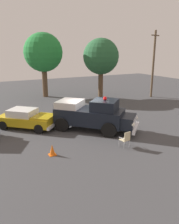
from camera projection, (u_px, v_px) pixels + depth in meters
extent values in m
plane|color=#424244|center=(87.00, 128.00, 16.95)|extent=(60.00, 60.00, 0.00)
cylinder|color=black|center=(116.00, 121.00, 16.95)|extent=(0.98, 0.95, 1.04)
cylinder|color=black|center=(109.00, 130.00, 15.13)|extent=(0.98, 0.95, 1.04)
cylinder|color=black|center=(73.00, 117.00, 18.05)|extent=(0.98, 0.95, 1.04)
cylinder|color=black|center=(62.00, 124.00, 16.23)|extent=(0.98, 0.95, 1.04)
cube|color=black|center=(90.00, 116.00, 16.45)|extent=(5.00, 4.89, 1.10)
cube|color=black|center=(128.00, 122.00, 15.59)|extent=(1.86, 1.90, 0.84)
cube|color=black|center=(105.00, 105.00, 15.84)|extent=(2.54, 2.55, 0.76)
cube|color=silver|center=(70.00, 104.00, 16.73)|extent=(2.58, 2.59, 0.60)
cube|color=silver|center=(135.00, 122.00, 15.45)|extent=(1.08, 1.13, 0.64)
cube|color=silver|center=(136.00, 128.00, 15.53)|extent=(1.69, 1.76, 0.24)
sphere|color=white|center=(136.00, 118.00, 16.14)|extent=(0.37, 0.37, 0.26)
sphere|color=white|center=(133.00, 125.00, 14.72)|extent=(0.37, 0.37, 0.26)
sphere|color=red|center=(105.00, 98.00, 15.71)|extent=(0.40, 0.40, 0.28)
cylinder|color=black|center=(49.00, 122.00, 17.39)|extent=(0.65, 0.68, 0.68)
cylinder|color=black|center=(39.00, 129.00, 15.86)|extent=(0.65, 0.68, 0.68)
cylinder|color=black|center=(16.00, 119.00, 18.11)|extent=(0.65, 0.68, 0.68)
cylinder|color=black|center=(4.00, 125.00, 16.59)|extent=(0.65, 0.68, 0.68)
cube|color=gold|center=(27.00, 120.00, 16.91)|extent=(4.17, 4.31, 0.64)
cube|color=gold|center=(44.00, 117.00, 16.45)|extent=(2.15, 2.14, 0.20)
cube|color=white|center=(22.00, 113.00, 16.83)|extent=(2.43, 2.45, 0.56)
cube|color=silver|center=(53.00, 125.00, 16.42)|extent=(1.51, 1.41, 0.20)
cylinder|color=#B7BABF|center=(82.00, 117.00, 19.12)|extent=(0.04, 0.04, 0.44)
cylinder|color=#B7BABF|center=(77.00, 117.00, 19.05)|extent=(0.04, 0.04, 0.44)
cylinder|color=#B7BABF|center=(81.00, 115.00, 19.54)|extent=(0.04, 0.04, 0.44)
cylinder|color=#B7BABF|center=(76.00, 116.00, 19.47)|extent=(0.04, 0.04, 0.44)
cube|color=#B21E1E|center=(79.00, 114.00, 19.23)|extent=(0.60, 0.60, 0.04)
cube|color=#B21E1E|center=(79.00, 110.00, 19.38)|extent=(0.18, 0.47, 0.56)
cube|color=#B7BABF|center=(82.00, 112.00, 19.23)|extent=(0.43, 0.17, 0.03)
cube|color=#B7BABF|center=(76.00, 112.00, 19.15)|extent=(0.43, 0.17, 0.03)
cylinder|color=#B7BABF|center=(119.00, 143.00, 13.76)|extent=(0.03, 0.03, 0.44)
cylinder|color=#B7BABF|center=(124.00, 141.00, 14.01)|extent=(0.03, 0.03, 0.44)
cylinder|color=#B7BABF|center=(124.00, 145.00, 13.42)|extent=(0.03, 0.03, 0.44)
cylinder|color=#B7BABF|center=(129.00, 144.00, 13.67)|extent=(0.03, 0.03, 0.44)
cube|color=beige|center=(124.00, 140.00, 13.65)|extent=(0.55, 0.55, 0.04)
cube|color=beige|center=(127.00, 137.00, 13.39)|extent=(0.12, 0.48, 0.56)
cube|color=#B7BABF|center=(122.00, 138.00, 13.47)|extent=(0.44, 0.11, 0.03)
cube|color=#B7BABF|center=(127.00, 136.00, 13.75)|extent=(0.44, 0.11, 0.03)
cylinder|color=#B7BABF|center=(110.00, 115.00, 19.77)|extent=(0.04, 0.04, 0.44)
cylinder|color=#B7BABF|center=(105.00, 114.00, 19.97)|extent=(0.04, 0.04, 0.44)
cylinder|color=#B7BABF|center=(112.00, 113.00, 20.14)|extent=(0.04, 0.04, 0.44)
cylinder|color=#B7BABF|center=(107.00, 113.00, 20.34)|extent=(0.04, 0.04, 0.44)
cube|color=#1E7F38|center=(109.00, 111.00, 19.99)|extent=(0.66, 0.66, 0.04)
cube|color=#1E7F38|center=(110.00, 107.00, 20.12)|extent=(0.42, 0.30, 0.56)
cube|color=#B7BABF|center=(111.00, 110.00, 19.83)|extent=(0.27, 0.39, 0.03)
cube|color=#B7BABF|center=(106.00, 109.00, 20.06)|extent=(0.27, 0.39, 0.03)
cylinder|color=#383842|center=(80.00, 117.00, 19.05)|extent=(0.16, 0.16, 0.45)
cylinder|color=#383842|center=(78.00, 117.00, 19.02)|extent=(0.16, 0.16, 0.45)
cube|color=#383842|center=(80.00, 113.00, 19.13)|extent=(0.46, 0.28, 0.13)
cube|color=#383842|center=(78.00, 113.00, 19.09)|extent=(0.46, 0.28, 0.13)
cube|color=maroon|center=(79.00, 109.00, 19.22)|extent=(0.33, 0.45, 0.54)
sphere|color=beige|center=(79.00, 105.00, 19.10)|extent=(0.28, 0.28, 0.22)
cylinder|color=brown|center=(45.00, 82.00, 27.92)|extent=(0.64, 0.64, 3.80)
sphere|color=#247E36|center=(43.00, 52.00, 26.96)|extent=(4.67, 4.67, 4.67)
cylinder|color=brown|center=(101.00, 83.00, 27.56)|extent=(0.59, 0.59, 3.47)
sphere|color=#285E36|center=(101.00, 56.00, 26.69)|extent=(4.27, 4.27, 4.27)
cylinder|color=brown|center=(153.00, 65.00, 27.16)|extent=(0.26, 0.26, 7.96)
cube|color=brown|center=(155.00, 35.00, 26.25)|extent=(0.63, 1.66, 0.12)
cube|color=orange|center=(52.00, 155.00, 12.68)|extent=(0.40, 0.40, 0.04)
cone|color=orange|center=(52.00, 149.00, 12.60)|extent=(0.32, 0.32, 0.60)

